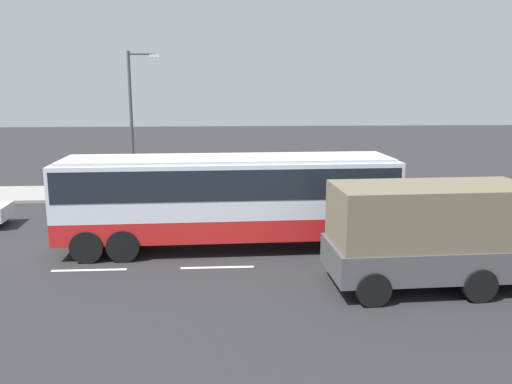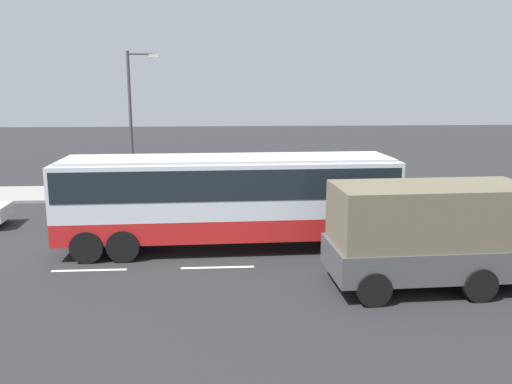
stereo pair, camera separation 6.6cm
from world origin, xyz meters
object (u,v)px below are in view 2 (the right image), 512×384
car_black_sedan (511,223)px  street_lamp (133,116)px  coach_bus (229,192)px  pedestrian_near_curb (254,176)px  pedestrian_at_crossing (231,173)px  cargo_truck (463,231)px

car_black_sedan → street_lamp: size_ratio=0.63×
coach_bus → street_lamp: size_ratio=1.63×
car_black_sedan → pedestrian_near_curb: pedestrian_near_curb is taller
pedestrian_near_curb → street_lamp: size_ratio=0.22×
coach_bus → pedestrian_at_crossing: coach_bus is taller
pedestrian_near_curb → street_lamp: 7.01m
street_lamp → cargo_truck: bearing=-47.9°
cargo_truck → pedestrian_at_crossing: 15.23m
cargo_truck → street_lamp: (-11.56, 12.78, 2.73)m
car_black_sedan → street_lamp: 18.09m
cargo_truck → street_lamp: street_lamp is taller
car_black_sedan → pedestrian_near_curb: bearing=136.3°
cargo_truck → pedestrian_near_curb: bearing=110.1°
car_black_sedan → street_lamp: (-15.39, 8.79, 3.61)m
car_black_sedan → pedestrian_at_crossing: size_ratio=2.64×
coach_bus → pedestrian_near_curb: (1.44, 8.99, -0.98)m
pedestrian_near_curb → cargo_truck: bearing=-130.2°
car_black_sedan → pedestrian_near_curb: (-9.20, 9.09, 0.34)m
pedestrian_at_crossing → street_lamp: size_ratio=0.24×
coach_bus → pedestrian_near_curb: 9.16m
cargo_truck → car_black_sedan: bearing=44.0°
coach_bus → cargo_truck: (6.81, -4.09, -0.43)m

